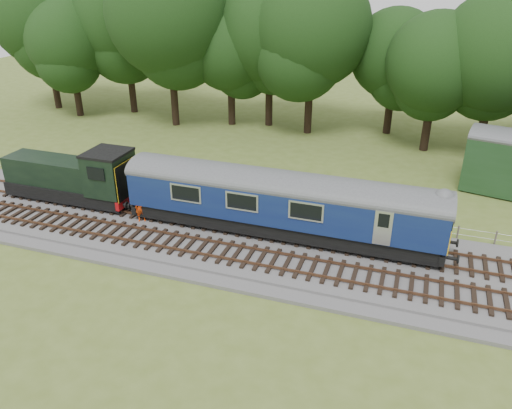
% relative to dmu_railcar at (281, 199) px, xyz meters
% --- Properties ---
extents(ground, '(120.00, 120.00, 0.00)m').
position_rel_dmu_railcar_xyz_m(ground, '(-2.24, -1.40, -2.61)').
color(ground, '#556625').
rests_on(ground, ground).
extents(ballast, '(70.00, 7.00, 0.35)m').
position_rel_dmu_railcar_xyz_m(ballast, '(-2.24, -1.40, -2.43)').
color(ballast, '#4C4C4F').
rests_on(ballast, ground).
extents(track_north, '(67.20, 2.40, 0.21)m').
position_rel_dmu_railcar_xyz_m(track_north, '(-2.24, -0.00, -2.19)').
color(track_north, black).
rests_on(track_north, ballast).
extents(track_south, '(67.20, 2.40, 0.21)m').
position_rel_dmu_railcar_xyz_m(track_south, '(-2.24, -3.00, -2.19)').
color(track_south, black).
rests_on(track_south, ballast).
extents(fence, '(64.00, 0.12, 1.00)m').
position_rel_dmu_railcar_xyz_m(fence, '(-2.24, 3.10, -2.61)').
color(fence, '#6B6054').
rests_on(fence, ground).
extents(tree_line, '(70.00, 8.00, 18.00)m').
position_rel_dmu_railcar_xyz_m(tree_line, '(-2.24, 20.60, -2.61)').
color(tree_line, black).
rests_on(tree_line, ground).
extents(dmu_railcar, '(18.05, 2.86, 3.88)m').
position_rel_dmu_railcar_xyz_m(dmu_railcar, '(0.00, 0.00, 0.00)').
color(dmu_railcar, black).
rests_on(dmu_railcar, ground).
extents(shunter_loco, '(8.91, 2.60, 3.38)m').
position_rel_dmu_railcar_xyz_m(shunter_loco, '(-13.93, 0.00, -0.63)').
color(shunter_loco, black).
rests_on(shunter_loco, ground).
extents(worker, '(0.81, 0.71, 1.87)m').
position_rel_dmu_railcar_xyz_m(worker, '(-8.41, -1.18, -1.32)').
color(worker, '#E43F0C').
rests_on(worker, ballast).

